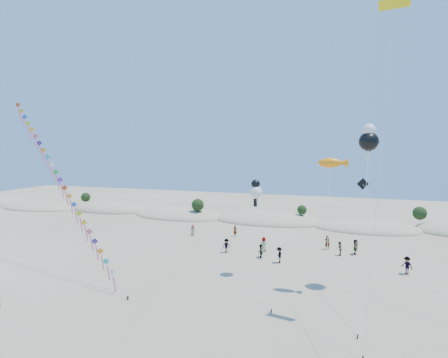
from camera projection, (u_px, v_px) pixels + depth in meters
dune_ridge at (272, 221)px, 64.13m from camera, size 145.30×11.49×5.57m
kite_train at (59, 178)px, 38.73m from camera, size 20.82×9.13×18.47m
fish_kite at (333, 163)px, 32.71m from camera, size 2.54×12.69×11.96m
cartoon_kite_low at (256, 191)px, 37.11m from camera, size 3.95×8.87×9.66m
cartoon_kite_high at (369, 139)px, 33.53m from camera, size 2.00×11.20×14.98m
parafoil_kite at (394, 11)px, 26.62m from camera, size 2.81×7.47×23.53m
dark_kite at (383, 212)px, 32.32m from camera, size 7.43×6.68×10.08m
beachgoers at (308, 250)px, 43.39m from camera, size 32.24×13.59×1.82m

